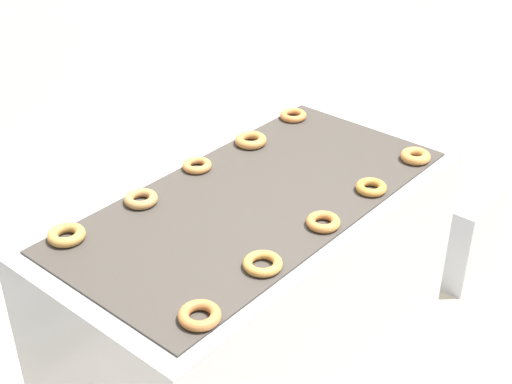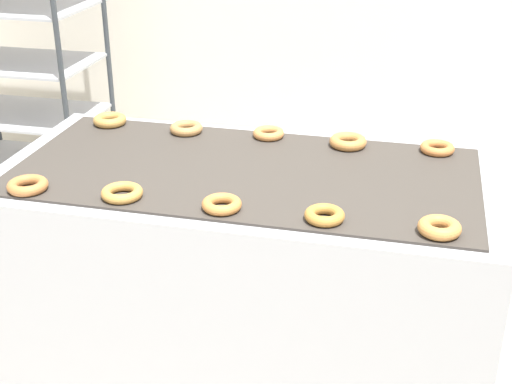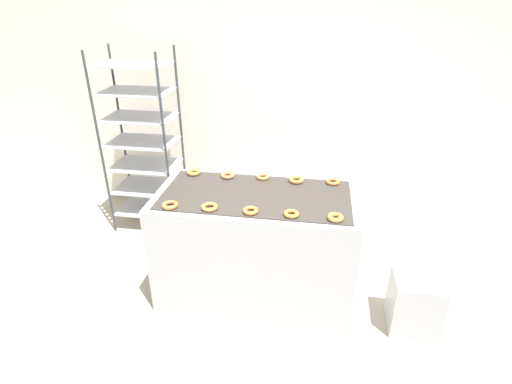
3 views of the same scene
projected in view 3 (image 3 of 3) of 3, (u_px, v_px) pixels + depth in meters
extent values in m
plane|color=#B2A893|center=(242.00, 347.00, 2.91)|extent=(14.00, 14.00, 0.00)
cube|color=silver|center=(278.00, 90.00, 4.15)|extent=(8.00, 0.05, 2.80)
cube|color=#A8AAB2|center=(256.00, 245.00, 3.27)|extent=(1.56, 0.79, 0.92)
cube|color=#38332D|center=(256.00, 195.00, 3.06)|extent=(1.43, 0.70, 0.01)
cube|color=#262628|center=(308.00, 257.00, 2.81)|extent=(0.12, 0.07, 0.10)
cylinder|color=#33383D|center=(101.00, 150.00, 3.90)|extent=(0.02, 0.02, 1.86)
cylinder|color=#33383D|center=(166.00, 154.00, 3.81)|extent=(0.02, 0.02, 1.86)
cylinder|color=#33383D|center=(122.00, 135.00, 4.31)|extent=(0.02, 0.02, 1.86)
cylinder|color=#33383D|center=(182.00, 138.00, 4.22)|extent=(0.02, 0.02, 1.86)
cube|color=#A8AAB2|center=(152.00, 207.00, 4.40)|extent=(0.67, 0.47, 0.01)
cube|color=#A8AAB2|center=(149.00, 187.00, 4.28)|extent=(0.67, 0.47, 0.01)
cube|color=#A8AAB2|center=(146.00, 165.00, 4.17)|extent=(0.67, 0.47, 0.01)
cube|color=#A8AAB2|center=(143.00, 142.00, 4.05)|extent=(0.67, 0.47, 0.01)
cube|color=#A8AAB2|center=(139.00, 117.00, 3.94)|extent=(0.67, 0.47, 0.01)
cube|color=#A8AAB2|center=(136.00, 92.00, 3.82)|extent=(0.67, 0.47, 0.01)
cube|color=#A8AAB2|center=(132.00, 64.00, 3.71)|extent=(0.67, 0.47, 0.01)
cube|color=#A8AAB2|center=(415.00, 303.00, 3.00)|extent=(0.36, 0.32, 0.45)
torus|color=#AB6A36|center=(170.00, 205.00, 2.87)|extent=(0.12, 0.12, 0.03)
torus|color=#B6813B|center=(209.00, 207.00, 2.85)|extent=(0.12, 0.12, 0.03)
torus|color=#BC7638|center=(251.00, 211.00, 2.80)|extent=(0.11, 0.11, 0.03)
torus|color=#AE7632|center=(291.00, 214.00, 2.76)|extent=(0.11, 0.11, 0.03)
torus|color=#BD7D3D|center=(335.00, 217.00, 2.71)|extent=(0.11, 0.11, 0.03)
torus|color=#AE7F3D|center=(194.00, 172.00, 3.39)|extent=(0.12, 0.12, 0.03)
torus|color=#A67743|center=(228.00, 175.00, 3.33)|extent=(0.12, 0.12, 0.03)
torus|color=#BC7A40|center=(263.00, 177.00, 3.31)|extent=(0.11, 0.11, 0.03)
torus|color=#B4773C|center=(296.00, 180.00, 3.25)|extent=(0.13, 0.13, 0.03)
torus|color=#BC7038|center=(333.00, 182.00, 3.23)|extent=(0.11, 0.11, 0.03)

